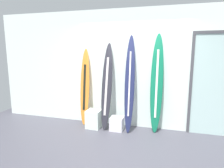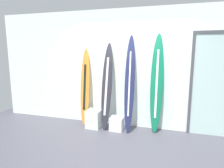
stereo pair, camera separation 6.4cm
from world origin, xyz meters
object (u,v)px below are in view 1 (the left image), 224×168
surfboard_navy (130,84)px  glass_door (219,83)px  surfboard_emerald (157,84)px  surfboard_charcoal (107,86)px  surfboard_sunset (85,88)px  display_block_center (117,124)px  display_block_left (94,119)px

surfboard_navy → glass_door: (1.87, 0.24, 0.07)m
surfboard_emerald → surfboard_charcoal: bearing=-175.2°
surfboard_sunset → surfboard_emerald: size_ratio=0.85×
surfboard_charcoal → glass_door: bearing=5.7°
surfboard_navy → surfboard_charcoal: bearing=-179.4°
display_block_center → surfboard_charcoal: bearing=163.3°
surfboard_emerald → display_block_center: bearing=-168.5°
surfboard_sunset → surfboard_emerald: 1.75m
surfboard_charcoal → display_block_left: (-0.30, -0.09, -0.80)m
display_block_left → display_block_center: 0.57m
display_block_center → surfboard_emerald: bearing=11.5°
surfboard_charcoal → display_block_left: size_ratio=4.72×
surfboard_emerald → glass_door: 1.29m
surfboard_charcoal → surfboard_sunset: bearing=170.9°
surfboard_sunset → surfboard_navy: 1.16m
surfboard_sunset → display_block_left: (0.30, -0.18, -0.72)m
surfboard_emerald → display_block_left: 1.70m
surfboard_navy → display_block_center: bearing=-162.3°
surfboard_charcoal → display_block_left: bearing=-163.7°
display_block_left → surfboard_sunset: bearing=148.5°
surfboard_sunset → display_block_center: (0.87, -0.18, -0.78)m
surfboard_charcoal → display_block_center: bearing=-16.7°
display_block_left → glass_door: 2.89m
surfboard_charcoal → surfboard_navy: size_ratio=0.92×
surfboard_sunset → surfboard_charcoal: surfboard_charcoal is taller
glass_door → surfboard_charcoal: bearing=-174.3°
surfboard_sunset → surfboard_navy: size_ratio=0.86×
surfboard_sunset → display_block_center: 1.18m
surfboard_emerald → display_block_center: size_ratio=7.21×
display_block_left → display_block_center: size_ratio=1.40×
surfboard_navy → glass_door: 1.89m
display_block_left → surfboard_navy: bearing=6.3°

